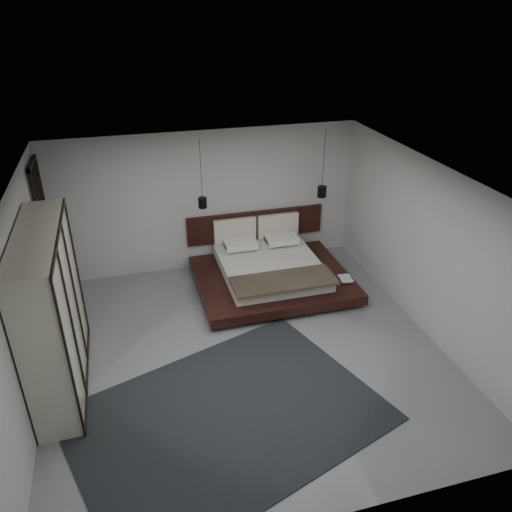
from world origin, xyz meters
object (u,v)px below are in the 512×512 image
object	(u,v)px
pendant_right	(322,191)
wardrobe	(52,313)
bed	(270,270)
lattice_screen	(47,234)
rug	(227,416)
pendant_left	(203,202)

from	to	relation	value
pendant_right	wardrobe	distance (m)	5.38
bed	wardrobe	size ratio (longest dim) A/B	1.18
lattice_screen	bed	size ratio (longest dim) A/B	0.91
lattice_screen	wardrobe	bearing A→B (deg)	-84.00
bed	pendant_right	bearing A→B (deg)	21.29
rug	bed	bearing A→B (deg)	63.80
pendant_right	wardrobe	bearing A→B (deg)	-154.53
pendant_right	wardrobe	size ratio (longest dim) A/B	0.54
wardrobe	pendant_left	bearing A→B (deg)	42.71
bed	pendant_right	size ratio (longest dim) A/B	2.21
lattice_screen	pendant_right	size ratio (longest dim) A/B	2.01
lattice_screen	rug	distance (m)	4.60
pendant_left	rug	world-z (taller)	pendant_left
pendant_left	bed	bearing A→B (deg)	-21.29
pendant_left	rug	size ratio (longest dim) A/B	0.32
lattice_screen	pendant_right	world-z (taller)	pendant_right
wardrobe	rug	xyz separation A→B (m)	(2.10, -1.33, -1.17)
lattice_screen	pendant_right	bearing A→B (deg)	-1.00
bed	pendant_right	xyz separation A→B (m)	(1.17, 0.46, 1.33)
bed	rug	distance (m)	3.56
pendant_left	wardrobe	distance (m)	3.43
bed	wardrobe	bearing A→B (deg)	-153.25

